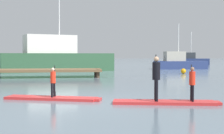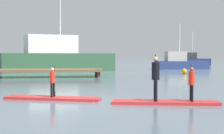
{
  "view_description": "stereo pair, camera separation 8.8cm",
  "coord_description": "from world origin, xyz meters",
  "px_view_note": "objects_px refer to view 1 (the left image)",
  "views": [
    {
      "loc": [
        -0.33,
        -10.81,
        1.7
      ],
      "look_at": [
        1.46,
        3.95,
        1.1
      ],
      "focal_mm": 49.9,
      "sensor_mm": 36.0,
      "label": 1
    },
    {
      "loc": [
        -0.24,
        -10.82,
        1.7
      ],
      "look_at": [
        1.46,
        3.95,
        1.1
      ],
      "focal_mm": 49.9,
      "sensor_mm": 36.0,
      "label": 2
    }
  ],
  "objects_px": {
    "paddleboard_near": "(53,98)",
    "mooring_buoy_near": "(183,71)",
    "paddler_child_front": "(192,82)",
    "paddler_child_solo": "(53,81)",
    "fishing_boat_white_large": "(55,58)",
    "fishing_boat_green_midground": "(179,63)",
    "motor_boat_small_navy": "(189,61)",
    "paddleboard_far": "(166,102)",
    "paddler_adult": "(156,75)"
  },
  "relations": [
    {
      "from": "paddler_adult",
      "to": "motor_boat_small_navy",
      "type": "bearing_deg",
      "value": 67.74
    },
    {
      "from": "fishing_boat_green_midground",
      "to": "fishing_boat_white_large",
      "type": "bearing_deg",
      "value": -167.64
    },
    {
      "from": "paddler_adult",
      "to": "paddler_child_front",
      "type": "xyz_separation_m",
      "value": [
        1.2,
        -0.23,
        -0.21
      ]
    },
    {
      "from": "paddler_child_solo",
      "to": "motor_boat_small_navy",
      "type": "distance_m",
      "value": 41.69
    },
    {
      "from": "fishing_boat_white_large",
      "to": "fishing_boat_green_midground",
      "type": "distance_m",
      "value": 14.39
    },
    {
      "from": "paddleboard_far",
      "to": "paddler_child_front",
      "type": "distance_m",
      "value": 1.14
    },
    {
      "from": "paddler_child_solo",
      "to": "fishing_boat_white_large",
      "type": "height_order",
      "value": "fishing_boat_white_large"
    },
    {
      "from": "fishing_boat_green_midground",
      "to": "paddler_child_front",
      "type": "bearing_deg",
      "value": -108.11
    },
    {
      "from": "paddler_adult",
      "to": "paddleboard_far",
      "type": "bearing_deg",
      "value": -12.09
    },
    {
      "from": "paddleboard_near",
      "to": "mooring_buoy_near",
      "type": "height_order",
      "value": "mooring_buoy_near"
    },
    {
      "from": "paddleboard_far",
      "to": "fishing_boat_green_midground",
      "type": "relative_size",
      "value": 0.61
    },
    {
      "from": "paddleboard_near",
      "to": "fishing_boat_green_midground",
      "type": "relative_size",
      "value": 0.6
    },
    {
      "from": "paddler_adult",
      "to": "paddler_child_front",
      "type": "relative_size",
      "value": 1.28
    },
    {
      "from": "paddleboard_far",
      "to": "mooring_buoy_near",
      "type": "height_order",
      "value": "mooring_buoy_near"
    },
    {
      "from": "mooring_buoy_near",
      "to": "paddleboard_far",
      "type": "bearing_deg",
      "value": -111.79
    },
    {
      "from": "paddler_child_front",
      "to": "fishing_boat_white_large",
      "type": "xyz_separation_m",
      "value": [
        -5.91,
        21.77,
        0.62
      ]
    },
    {
      "from": "paddleboard_near",
      "to": "paddler_child_front",
      "type": "xyz_separation_m",
      "value": [
        4.82,
        -1.65,
        0.71
      ]
    },
    {
      "from": "fishing_boat_green_midground",
      "to": "motor_boat_small_navy",
      "type": "bearing_deg",
      "value": 65.11
    },
    {
      "from": "paddler_adult",
      "to": "paddler_child_front",
      "type": "distance_m",
      "value": 1.24
    },
    {
      "from": "fishing_boat_white_large",
      "to": "mooring_buoy_near",
      "type": "height_order",
      "value": "fishing_boat_white_large"
    },
    {
      "from": "fishing_boat_white_large",
      "to": "motor_boat_small_navy",
      "type": "xyz_separation_m",
      "value": [
        20.42,
        16.83,
        -0.65
      ]
    },
    {
      "from": "paddler_child_front",
      "to": "mooring_buoy_near",
      "type": "distance_m",
      "value": 17.29
    },
    {
      "from": "paddleboard_near",
      "to": "paddler_adult",
      "type": "height_order",
      "value": "paddler_adult"
    },
    {
      "from": "paddler_child_solo",
      "to": "paddler_adult",
      "type": "distance_m",
      "value": 3.88
    },
    {
      "from": "paddleboard_near",
      "to": "fishing_boat_white_large",
      "type": "height_order",
      "value": "fishing_boat_white_large"
    },
    {
      "from": "paddler_child_solo",
      "to": "paddler_adult",
      "type": "relative_size",
      "value": 0.74
    },
    {
      "from": "paddler_adult",
      "to": "paddler_child_front",
      "type": "height_order",
      "value": "paddler_adult"
    },
    {
      "from": "paddler_child_solo",
      "to": "paddleboard_far",
      "type": "height_order",
      "value": "paddler_child_solo"
    },
    {
      "from": "motor_boat_small_navy",
      "to": "paddleboard_near",
      "type": "bearing_deg",
      "value": -117.61
    },
    {
      "from": "paddler_child_solo",
      "to": "mooring_buoy_near",
      "type": "bearing_deg",
      "value": 54.7
    },
    {
      "from": "paddler_child_front",
      "to": "paddleboard_far",
      "type": "bearing_deg",
      "value": 169.81
    },
    {
      "from": "paddleboard_near",
      "to": "fishing_boat_white_large",
      "type": "relative_size",
      "value": 0.31
    },
    {
      "from": "paddleboard_near",
      "to": "mooring_buoy_near",
      "type": "xyz_separation_m",
      "value": [
        10.42,
        14.7,
        0.18
      ]
    },
    {
      "from": "paddleboard_near",
      "to": "paddler_child_front",
      "type": "relative_size",
      "value": 2.95
    },
    {
      "from": "fishing_boat_white_large",
      "to": "paddler_child_front",
      "type": "bearing_deg",
      "value": -74.8
    },
    {
      "from": "motor_boat_small_navy",
      "to": "mooring_buoy_near",
      "type": "distance_m",
      "value": 23.98
    },
    {
      "from": "motor_boat_small_navy",
      "to": "paddler_adult",
      "type": "bearing_deg",
      "value": -112.26
    },
    {
      "from": "paddleboard_near",
      "to": "paddler_child_solo",
      "type": "bearing_deg",
      "value": 24.51
    },
    {
      "from": "paddler_child_front",
      "to": "fishing_boat_green_midground",
      "type": "distance_m",
      "value": 26.14
    },
    {
      "from": "paddleboard_near",
      "to": "paddleboard_far",
      "type": "xyz_separation_m",
      "value": [
        3.95,
        -1.49,
        0.0
      ]
    },
    {
      "from": "paddleboard_near",
      "to": "paddler_adult",
      "type": "bearing_deg",
      "value": -21.4
    },
    {
      "from": "paddleboard_far",
      "to": "fishing_boat_white_large",
      "type": "relative_size",
      "value": 0.32
    },
    {
      "from": "paddleboard_far",
      "to": "paddler_child_front",
      "type": "bearing_deg",
      "value": -10.19
    },
    {
      "from": "paddleboard_near",
      "to": "paddler_child_front",
      "type": "bearing_deg",
      "value": -18.84
    },
    {
      "from": "paddleboard_near",
      "to": "paddler_child_front",
      "type": "distance_m",
      "value": 5.14
    },
    {
      "from": "fishing_boat_green_midground",
      "to": "mooring_buoy_near",
      "type": "xyz_separation_m",
      "value": [
        -2.53,
        -8.5,
        -0.5
      ]
    },
    {
      "from": "fishing_boat_white_large",
      "to": "paddleboard_far",
      "type": "bearing_deg",
      "value": -76.87
    },
    {
      "from": "paddleboard_near",
      "to": "paddler_adult",
      "type": "relative_size",
      "value": 2.31
    },
    {
      "from": "paddler_child_front",
      "to": "motor_boat_small_navy",
      "type": "xyz_separation_m",
      "value": [
        14.51,
        38.61,
        -0.04
      ]
    },
    {
      "from": "fishing_boat_white_large",
      "to": "fishing_boat_green_midground",
      "type": "relative_size",
      "value": 1.92
    }
  ]
}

